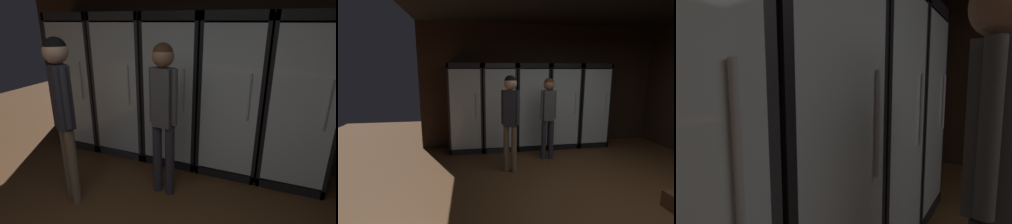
% 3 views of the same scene
% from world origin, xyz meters
% --- Properties ---
extents(ground_plane, '(12.00, 12.00, 0.00)m').
position_xyz_m(ground_plane, '(0.00, 0.00, 0.00)').
color(ground_plane, '#51331C').
extents(wall_back, '(6.00, 0.06, 2.80)m').
position_xyz_m(wall_back, '(0.00, 3.03, 1.40)').
color(wall_back, black).
rests_on(wall_back, ground).
extents(cooler_far_left, '(0.70, 0.58, 1.91)m').
position_xyz_m(cooler_far_left, '(-1.99, 2.74, 0.93)').
color(cooler_far_left, black).
rests_on(cooler_far_left, ground).
extents(cooler_left, '(0.70, 0.58, 1.91)m').
position_xyz_m(cooler_left, '(-1.27, 2.74, 0.94)').
color(cooler_left, '#2B2B30').
rests_on(cooler_left, ground).
extents(cooler_center, '(0.70, 0.58, 1.91)m').
position_xyz_m(cooler_center, '(-0.54, 2.74, 0.93)').
color(cooler_center, black).
rests_on(cooler_center, ground).
extents(cooler_right, '(0.70, 0.58, 1.91)m').
position_xyz_m(cooler_right, '(0.18, 2.74, 0.94)').
color(cooler_right, black).
rests_on(cooler_right, ground).
extents(cooler_far_right, '(0.70, 0.58, 1.91)m').
position_xyz_m(cooler_far_right, '(0.90, 2.74, 0.93)').
color(cooler_far_right, black).
rests_on(cooler_far_right, ground).
extents(shopper_near, '(0.31, 0.21, 1.62)m').
position_xyz_m(shopper_near, '(-0.39, 1.94, 1.02)').
color(shopper_near, '#2D2D38').
rests_on(shopper_near, ground).
extents(shopper_far, '(0.29, 0.22, 1.68)m').
position_xyz_m(shopper_far, '(-1.23, 1.47, 1.09)').
color(shopper_far, '#72604C').
rests_on(shopper_far, ground).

